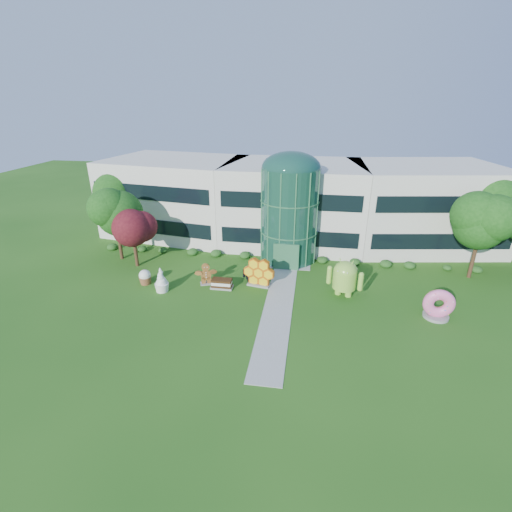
% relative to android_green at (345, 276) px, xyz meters
% --- Properties ---
extents(ground, '(140.00, 140.00, 0.00)m').
position_rel_android_green_xyz_m(ground, '(-5.53, -4.43, -1.92)').
color(ground, '#215114').
rests_on(ground, ground).
extents(building, '(46.00, 15.00, 9.30)m').
position_rel_android_green_xyz_m(building, '(-5.53, 13.57, 2.73)').
color(building, beige).
rests_on(building, ground).
extents(atrium, '(6.00, 6.00, 9.80)m').
position_rel_android_green_xyz_m(atrium, '(-5.53, 7.57, 2.98)').
color(atrium, '#194738').
rests_on(atrium, ground).
extents(walkway, '(2.40, 20.00, 0.04)m').
position_rel_android_green_xyz_m(walkway, '(-5.53, -2.43, -1.90)').
color(walkway, '#9E9E93').
rests_on(walkway, ground).
extents(tree_red, '(4.00, 4.00, 6.00)m').
position_rel_android_green_xyz_m(tree_red, '(-21.03, 3.07, 1.08)').
color(tree_red, '#3F0C14').
rests_on(tree_red, ground).
extents(trees_backdrop, '(52.00, 8.00, 8.40)m').
position_rel_android_green_xyz_m(trees_backdrop, '(-5.53, 8.57, 2.28)').
color(trees_backdrop, '#164511').
rests_on(trees_backdrop, ground).
extents(android_green, '(3.95, 3.26, 3.84)m').
position_rel_android_green_xyz_m(android_green, '(0.00, 0.00, 0.00)').
color(android_green, '#8BC63F').
rests_on(android_green, ground).
extents(android_black, '(1.74, 1.21, 1.92)m').
position_rel_android_green_xyz_m(android_black, '(-8.58, 1.32, -0.96)').
color(android_black, black).
rests_on(android_black, ground).
extents(donut, '(2.54, 1.33, 2.57)m').
position_rel_android_green_xyz_m(donut, '(7.17, -2.56, -0.63)').
color(donut, '#F05B9F').
rests_on(donut, ground).
extents(gingerbread, '(2.46, 1.64, 2.12)m').
position_rel_android_green_xyz_m(gingerbread, '(-12.71, 0.22, -0.86)').
color(gingerbread, brown).
rests_on(gingerbread, ground).
extents(ice_cream_sandwich, '(2.04, 1.03, 0.90)m').
position_rel_android_green_xyz_m(ice_cream_sandwich, '(-11.06, -0.38, -1.47)').
color(ice_cream_sandwich, '#321F0B').
rests_on(ice_cream_sandwich, ground).
extents(honeycomb, '(3.27, 1.68, 2.45)m').
position_rel_android_green_xyz_m(honeycomb, '(-7.73, 0.70, -0.69)').
color(honeycomb, yellow).
rests_on(honeycomb, ground).
extents(froyo, '(1.75, 1.75, 2.33)m').
position_rel_android_green_xyz_m(froyo, '(-16.31, -1.80, -0.76)').
color(froyo, white).
rests_on(froyo, ground).
extents(cupcake, '(1.38, 1.38, 1.44)m').
position_rel_android_green_xyz_m(cupcake, '(-18.42, -0.67, -1.20)').
color(cupcake, white).
rests_on(cupcake, ground).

